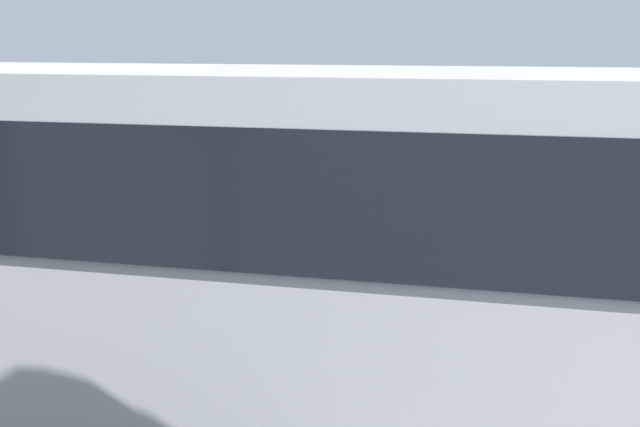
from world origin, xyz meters
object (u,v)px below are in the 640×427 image
Objects in this scene: spectator_centre at (346,253)px; parked_motorcycle_dark at (377,320)px; spectator_left at (460,262)px; spectator_right at (254,253)px; traffic_cone at (314,252)px; stunt_motorcycle at (237,188)px; spectator_far_right at (159,244)px; spectator_far_left at (560,262)px; tour_bus at (300,263)px.

spectator_centre is 0.87× the size of parked_motorcycle_dark.
spectator_left is 2.41m from spectator_right.
stunt_motorcycle is at bearing -43.24° from traffic_cone.
spectator_centre reaches higher than spectator_far_right.
spectator_far_left is 0.95× the size of spectator_centre.
stunt_motorcycle is at bearing -71.05° from spectator_right.
tour_bus is at bearing 100.42° from traffic_cone.
traffic_cone is at bearing -51.25° from spectator_left.
tour_bus is at bearing 131.08° from spectator_far_right.
spectator_centre is (1.29, 0.15, 0.08)m from spectator_left.
stunt_motorcycle is (3.09, -5.12, 0.49)m from parked_motorcycle_dark.
spectator_far_right is at bearing 66.50° from traffic_cone.
parked_motorcycle_dark is at bearing -100.80° from tour_bus.
parked_motorcycle_dark is 3.26× the size of traffic_cone.
spectator_right is at bearing -67.13° from tour_bus.
spectator_far_right is at bearing -48.92° from tour_bus.
tour_bus is 6.26× the size of spectator_left.
spectator_far_left is 6.60m from stunt_motorcycle.
spectator_far_left is at bearing -173.06° from spectator_centre.
spectator_far_left is at bearing -128.47° from tour_bus.
tour_bus is 5.20× the size of stunt_motorcycle.
spectator_far_right is 2.83× the size of traffic_cone.
spectator_right is (2.41, 0.03, -0.00)m from spectator_left.
spectator_left is 0.94× the size of spectator_far_right.
spectator_left is at bearing -179.29° from spectator_right.
tour_bus is 2.73m from spectator_centre.
spectator_far_left reaches higher than spectator_right.
spectator_centre is at bearing -52.23° from parked_motorcycle_dark.
spectator_left is 5.89m from stunt_motorcycle.
spectator_far_right is (2.33, -2.68, -0.57)m from tour_bus.
tour_bus reaches higher than spectator_far_left.
traffic_cone is at bearing 136.76° from stunt_motorcycle.
spectator_centre is 3.24m from traffic_cone.
stunt_motorcycle is at bearing -40.10° from spectator_far_left.
spectator_left is 1.30m from spectator_centre.
spectator_centre is at bearing 173.94° from spectator_right.
spectator_left reaches higher than parked_motorcycle_dark.
spectator_centre reaches higher than parked_motorcycle_dark.
spectator_far_left is 1.01× the size of spectator_right.
spectator_far_right is at bearing 5.37° from spectator_right.
tour_bus is 5.87× the size of spectator_centre.
spectator_far_left is at bearing -155.84° from parked_motorcycle_dark.
tour_bus is at bearing 66.27° from spectator_left.
tour_bus is 3.09m from spectator_right.
spectator_left is at bearing -173.43° from spectator_centre.
spectator_left is (-1.24, -2.82, -0.65)m from tour_bus.
spectator_right is 0.82× the size of parked_motorcycle_dark.
parked_motorcycle_dark is 6.00m from stunt_motorcycle.
traffic_cone is (0.98, -2.99, -0.77)m from spectator_centre.
stunt_motorcycle is (5.04, -4.25, -0.04)m from spectator_far_left.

